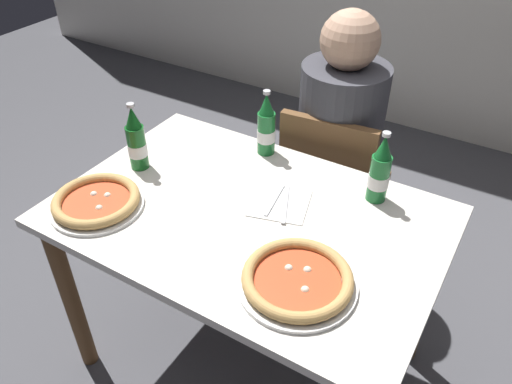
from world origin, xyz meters
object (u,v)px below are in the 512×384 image
at_px(beer_bottle_center, 266,127).
at_px(beer_bottle_right, 136,141).
at_px(pizza_marinara_far, 96,202).
at_px(napkin_with_cutlery, 280,203).
at_px(chair_behind_table, 331,186).
at_px(dining_table_main, 248,240).
at_px(diner_seated, 336,160).
at_px(beer_bottle_left, 380,172).
at_px(pizza_margherita_near, 297,280).

bearing_deg(beer_bottle_center, beer_bottle_right, -136.79).
bearing_deg(pizza_marinara_far, beer_bottle_center, 62.00).
bearing_deg(beer_bottle_right, napkin_with_cutlery, 7.66).
bearing_deg(beer_bottle_right, chair_behind_table, 49.89).
bearing_deg(dining_table_main, beer_bottle_right, 177.20).
height_order(dining_table_main, beer_bottle_center, beer_bottle_center).
bearing_deg(diner_seated, chair_behind_table, -82.92).
xyz_separation_m(chair_behind_table, beer_bottle_left, (0.28, -0.33, 0.37)).
bearing_deg(beer_bottle_left, diner_seated, 127.06).
xyz_separation_m(chair_behind_table, pizza_marinara_far, (-0.46, -0.83, 0.29)).
distance_m(diner_seated, beer_bottle_right, 0.85).
bearing_deg(diner_seated, beer_bottle_right, -127.46).
xyz_separation_m(chair_behind_table, pizza_margherita_near, (0.24, -0.80, 0.29)).
bearing_deg(beer_bottle_center, chair_behind_table, 59.47).
height_order(dining_table_main, beer_bottle_right, beer_bottle_right).
bearing_deg(chair_behind_table, beer_bottle_right, 44.82).
relative_size(diner_seated, beer_bottle_left, 4.89).
xyz_separation_m(diner_seated, pizza_marinara_far, (-0.45, -0.88, 0.19)).
xyz_separation_m(chair_behind_table, beer_bottle_center, (-0.16, -0.27, 0.37)).
xyz_separation_m(pizza_marinara_far, napkin_with_cutlery, (0.49, 0.31, -0.02)).
xyz_separation_m(pizza_margherita_near, pizza_marinara_far, (-0.70, -0.03, 0.00)).
relative_size(pizza_marinara_far, beer_bottle_right, 1.20).
xyz_separation_m(pizza_marinara_far, beer_bottle_center, (0.30, 0.56, 0.08)).
distance_m(dining_table_main, beer_bottle_left, 0.47).
bearing_deg(diner_seated, napkin_with_cutlery, -86.23).
relative_size(chair_behind_table, diner_seated, 0.70).
height_order(dining_table_main, napkin_with_cutlery, napkin_with_cutlery).
xyz_separation_m(diner_seated, napkin_with_cutlery, (0.04, -0.57, 0.17)).
height_order(diner_seated, pizza_marinara_far, diner_seated).
distance_m(beer_bottle_right, napkin_with_cutlery, 0.54).
bearing_deg(pizza_margherita_near, pizza_marinara_far, -177.27).
bearing_deg(beer_bottle_left, napkin_with_cutlery, -143.77).
relative_size(pizza_marinara_far, napkin_with_cutlery, 1.33).
height_order(beer_bottle_center, napkin_with_cutlery, beer_bottle_center).
bearing_deg(chair_behind_table, beer_bottle_left, 125.30).
relative_size(chair_behind_table, napkin_with_cutlery, 3.83).
bearing_deg(pizza_marinara_far, beer_bottle_left, 33.96).
bearing_deg(chair_behind_table, beer_bottle_center, 54.40).
bearing_deg(pizza_marinara_far, chair_behind_table, 61.15).
relative_size(pizza_margherita_near, napkin_with_cutlery, 1.45).
bearing_deg(beer_bottle_right, pizza_marinara_far, -81.41).
xyz_separation_m(diner_seated, beer_bottle_left, (0.29, -0.38, 0.27)).
bearing_deg(napkin_with_cutlery, beer_bottle_center, 128.63).
bearing_deg(beer_bottle_center, napkin_with_cutlery, -51.37).
distance_m(chair_behind_table, pizza_marinara_far, 0.99).
xyz_separation_m(chair_behind_table, napkin_with_cutlery, (0.03, -0.52, 0.27)).
bearing_deg(pizza_margherita_near, beer_bottle_center, 127.47).
bearing_deg(beer_bottle_right, pizza_margherita_near, -16.02).
relative_size(dining_table_main, napkin_with_cutlery, 5.40).
relative_size(dining_table_main, beer_bottle_right, 4.86).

